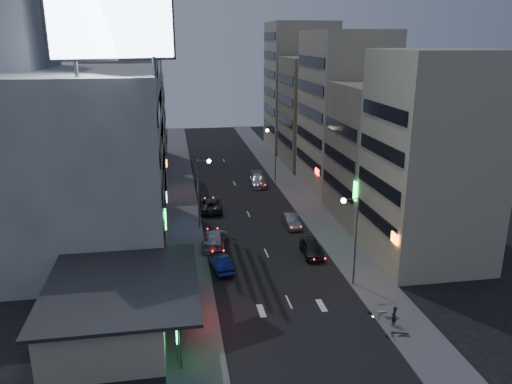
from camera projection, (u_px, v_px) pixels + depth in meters
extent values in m
plane|color=black|center=(301.00, 328.00, 37.50)|extent=(180.00, 180.00, 0.00)
cube|color=#4C4C4F|center=(183.00, 207.00, 64.48)|extent=(4.00, 120.00, 0.12)
cube|color=#4C4C4F|center=(303.00, 200.00, 67.03)|extent=(4.00, 120.00, 0.12)
cube|color=tan|center=(110.00, 310.00, 36.63)|extent=(8.00, 12.00, 3.60)
cube|color=black|center=(122.00, 285.00, 36.21)|extent=(11.00, 13.00, 0.25)
cube|color=black|center=(179.00, 288.00, 37.06)|extent=(0.12, 4.00, 0.90)
cube|color=#FF1E14|center=(180.00, 288.00, 37.07)|extent=(0.04, 3.70, 0.70)
cube|color=#BABAB5|center=(93.00, 160.00, 51.00)|extent=(14.00, 24.00, 18.00)
cube|color=tan|center=(431.00, 159.00, 46.85)|extent=(10.00, 11.00, 20.00)
cube|color=gray|center=(384.00, 154.00, 58.35)|extent=(11.00, 12.00, 16.00)
cube|color=tan|center=(344.00, 113.00, 69.65)|extent=(10.00, 14.00, 22.00)
cube|color=#BABAB5|center=(126.00, 115.00, 74.51)|extent=(11.00, 10.00, 20.00)
cube|color=gray|center=(130.00, 119.00, 87.42)|extent=(12.00, 10.00, 15.00)
cube|color=gray|center=(317.00, 112.00, 84.45)|extent=(11.00, 12.00, 18.00)
cube|color=tan|center=(300.00, 87.00, 96.85)|extent=(12.00, 12.00, 24.00)
cylinder|color=#595B60|center=(76.00, 67.00, 38.87)|extent=(0.30, 0.30, 1.50)
cylinder|color=#595B60|center=(154.00, 66.00, 39.83)|extent=(0.30, 0.30, 1.50)
cube|color=black|center=(113.00, 27.00, 38.48)|extent=(9.52, 3.75, 5.00)
cube|color=#B4CDF1|center=(113.00, 27.00, 38.30)|extent=(9.04, 3.34, 4.60)
cylinder|color=#595B60|center=(356.00, 242.00, 42.95)|extent=(0.16, 0.16, 8.00)
cylinder|color=#595B60|center=(350.00, 199.00, 41.69)|extent=(1.40, 0.10, 0.10)
sphere|color=#FFD88C|center=(344.00, 201.00, 41.62)|extent=(0.44, 0.44, 0.44)
cylinder|color=#595B60|center=(198.00, 194.00, 56.02)|extent=(0.16, 0.16, 8.00)
cylinder|color=#595B60|center=(204.00, 160.00, 54.99)|extent=(1.40, 0.10, 0.10)
sphere|color=#FFD88C|center=(209.00, 161.00, 55.11)|extent=(0.44, 0.44, 0.44)
cylinder|color=#595B60|center=(276.00, 155.00, 75.00)|extent=(0.16, 0.16, 8.00)
cylinder|color=#595B60|center=(271.00, 130.00, 73.74)|extent=(1.40, 0.10, 0.10)
sphere|color=#FFD88C|center=(267.00, 130.00, 73.67)|extent=(0.44, 0.44, 0.44)
imported|color=#27272C|center=(312.00, 248.00, 49.94)|extent=(2.06, 4.66, 1.56)
imported|color=#919498|center=(291.00, 221.00, 57.73)|extent=(1.54, 4.29, 1.41)
imported|color=#292A2E|center=(211.00, 205.00, 63.02)|extent=(2.81, 5.74, 1.57)
imported|color=#AFB4B8|center=(258.00, 180.00, 73.99)|extent=(2.74, 5.76, 1.62)
imported|color=navy|center=(221.00, 263.00, 46.73)|extent=(2.14, 4.61, 1.46)
imported|color=#9DA0A5|center=(215.00, 239.00, 52.10)|extent=(3.51, 6.19, 1.69)
imported|color=black|center=(394.00, 316.00, 37.46)|extent=(0.68, 0.66, 1.57)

